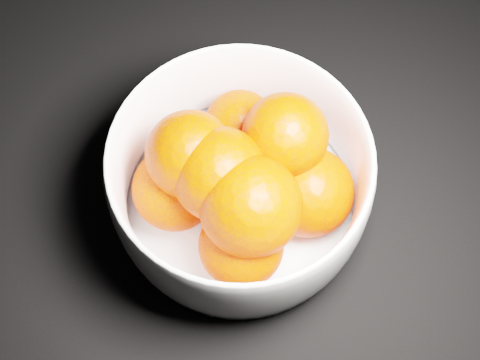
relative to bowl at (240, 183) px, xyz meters
The scene contains 3 objects.
ground 0.28m from the bowl, 66.53° to the left, with size 3.00×3.00×0.00m, color black.
bowl is the anchor object (origin of this frame).
orange_pile 0.02m from the bowl, 50.22° to the right, with size 0.19×0.18×0.14m.
Camera 1 is at (0.05, -0.47, 0.64)m, focal length 50.00 mm.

